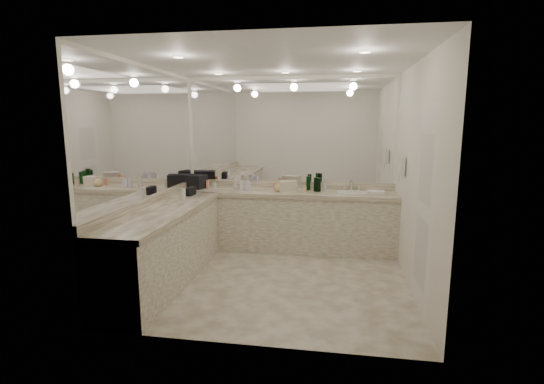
% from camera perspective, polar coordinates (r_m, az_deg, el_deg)
% --- Properties ---
extents(floor, '(3.20, 3.20, 0.00)m').
position_cam_1_polar(floor, '(5.00, 0.47, -12.43)').
color(floor, beige).
rests_on(floor, ground).
extents(ceiling, '(3.20, 3.20, 0.00)m').
position_cam_1_polar(ceiling, '(4.67, 0.52, 18.53)').
color(ceiling, white).
rests_on(ceiling, floor).
extents(wall_back, '(3.20, 0.02, 2.60)m').
position_cam_1_polar(wall_back, '(6.14, 2.59, 4.31)').
color(wall_back, silver).
rests_on(wall_back, floor).
extents(wall_left, '(0.02, 3.00, 2.60)m').
position_cam_1_polar(wall_left, '(5.14, -17.44, 2.76)').
color(wall_left, silver).
rests_on(wall_left, floor).
extents(wall_right, '(0.02, 3.00, 2.60)m').
position_cam_1_polar(wall_right, '(4.70, 20.19, 1.96)').
color(wall_right, silver).
rests_on(wall_right, floor).
extents(vanity_back_base, '(3.20, 0.60, 0.84)m').
position_cam_1_polar(vanity_back_base, '(6.00, 2.19, -4.37)').
color(vanity_back_base, silver).
rests_on(vanity_back_base, floor).
extents(vanity_back_top, '(3.20, 0.64, 0.06)m').
position_cam_1_polar(vanity_back_top, '(5.89, 2.21, -0.15)').
color(vanity_back_top, beige).
rests_on(vanity_back_top, vanity_back_base).
extents(vanity_left_base, '(0.60, 2.40, 0.84)m').
position_cam_1_polar(vanity_left_base, '(4.94, -15.31, -7.90)').
color(vanity_left_base, silver).
rests_on(vanity_left_base, floor).
extents(vanity_left_top, '(0.64, 2.42, 0.06)m').
position_cam_1_polar(vanity_left_top, '(4.82, -15.44, -2.80)').
color(vanity_left_top, beige).
rests_on(vanity_left_top, vanity_left_base).
extents(backsplash_back, '(3.20, 0.04, 0.10)m').
position_cam_1_polar(backsplash_back, '(6.16, 2.54, 1.05)').
color(backsplash_back, beige).
rests_on(backsplash_back, vanity_back_top).
extents(backsplash_left, '(0.04, 3.00, 0.10)m').
position_cam_1_polar(backsplash_left, '(5.19, -17.04, -1.07)').
color(backsplash_left, beige).
rests_on(backsplash_left, vanity_left_top).
extents(mirror_back, '(3.12, 0.01, 1.55)m').
position_cam_1_polar(mirror_back, '(6.10, 2.61, 8.75)').
color(mirror_back, white).
rests_on(mirror_back, wall_back).
extents(mirror_left, '(0.01, 2.92, 1.55)m').
position_cam_1_polar(mirror_left, '(5.10, -17.60, 8.06)').
color(mirror_left, white).
rests_on(mirror_left, wall_left).
extents(sink, '(0.44, 0.44, 0.03)m').
position_cam_1_polar(sink, '(5.86, 11.48, -0.15)').
color(sink, white).
rests_on(sink, vanity_back_top).
extents(faucet, '(0.24, 0.16, 0.14)m').
position_cam_1_polar(faucet, '(6.06, 11.43, 0.90)').
color(faucet, silver).
rests_on(faucet, vanity_back_top).
extents(wall_phone, '(0.06, 0.10, 0.24)m').
position_cam_1_polar(wall_phone, '(5.37, 18.34, 3.54)').
color(wall_phone, white).
rests_on(wall_phone, wall_right).
extents(door, '(0.02, 0.82, 2.10)m').
position_cam_1_polar(door, '(4.25, 21.08, -2.30)').
color(door, white).
rests_on(door, wall_right).
extents(black_toiletry_bag, '(0.43, 0.34, 0.22)m').
position_cam_1_polar(black_toiletry_bag, '(6.27, -11.32, 1.57)').
color(black_toiletry_bag, black).
rests_on(black_toiletry_bag, vanity_back_top).
extents(black_bag_spill, '(0.12, 0.21, 0.11)m').
position_cam_1_polar(black_bag_spill, '(5.63, -11.77, 0.03)').
color(black_bag_spill, black).
rests_on(black_bag_spill, vanity_left_top).
extents(cream_cosmetic_case, '(0.31, 0.26, 0.16)m').
position_cam_1_polar(cream_cosmetic_case, '(5.88, 2.21, 0.91)').
color(cream_cosmetic_case, beige).
rests_on(cream_cosmetic_case, vanity_back_top).
extents(hand_towel, '(0.24, 0.17, 0.04)m').
position_cam_1_polar(hand_towel, '(5.87, 14.81, -0.03)').
color(hand_towel, white).
rests_on(hand_towel, vanity_back_top).
extents(lotion_left, '(0.06, 0.06, 0.14)m').
position_cam_1_polar(lotion_left, '(5.39, -12.73, -0.23)').
color(lotion_left, white).
rests_on(lotion_left, vanity_left_top).
extents(soap_bottle_a, '(0.11, 0.11, 0.21)m').
position_cam_1_polar(soap_bottle_a, '(6.07, -5.28, 1.40)').
color(soap_bottle_a, beige).
rests_on(soap_bottle_a, vanity_back_top).
extents(soap_bottle_b, '(0.10, 0.10, 0.18)m').
position_cam_1_polar(soap_bottle_b, '(5.97, -3.54, 1.16)').
color(soap_bottle_b, silver).
rests_on(soap_bottle_b, vanity_back_top).
extents(soap_bottle_c, '(0.18, 0.18, 0.17)m').
position_cam_1_polar(soap_bottle_c, '(5.85, 1.03, 0.94)').
color(soap_bottle_c, '#DABF79').
rests_on(soap_bottle_c, vanity_back_top).
extents(green_bottle_0, '(0.07, 0.07, 0.20)m').
position_cam_1_polar(green_bottle_0, '(5.86, 6.75, 1.04)').
color(green_bottle_0, '#0F4818').
rests_on(green_bottle_0, vanity_back_top).
extents(green_bottle_1, '(0.07, 0.07, 0.21)m').
position_cam_1_polar(green_bottle_1, '(5.87, 6.42, 1.09)').
color(green_bottle_1, '#0F4818').
rests_on(green_bottle_1, vanity_back_top).
extents(green_bottle_2, '(0.06, 0.06, 0.21)m').
position_cam_1_polar(green_bottle_2, '(6.00, 5.28, 1.28)').
color(green_bottle_2, '#0F4818').
rests_on(green_bottle_2, vanity_back_top).
extents(green_bottle_3, '(0.06, 0.06, 0.18)m').
position_cam_1_polar(green_bottle_3, '(5.96, 6.72, 1.11)').
color(green_bottle_3, '#0F4818').
rests_on(green_bottle_3, vanity_back_top).
extents(amenity_bottle_0, '(0.05, 0.05, 0.15)m').
position_cam_1_polar(amenity_bottle_0, '(5.94, -4.44, 0.93)').
color(amenity_bottle_0, silver).
rests_on(amenity_bottle_0, vanity_back_top).
extents(amenity_bottle_1, '(0.05, 0.05, 0.11)m').
position_cam_1_polar(amenity_bottle_1, '(5.98, 0.54, 0.86)').
color(amenity_bottle_1, '#E57F66').
rests_on(amenity_bottle_1, vanity_back_top).
extents(amenity_bottle_2, '(0.04, 0.04, 0.06)m').
position_cam_1_polar(amenity_bottle_2, '(6.02, 3.43, 0.66)').
color(amenity_bottle_2, '#E0B28C').
rests_on(amenity_bottle_2, vanity_back_top).
extents(amenity_bottle_3, '(0.05, 0.05, 0.13)m').
position_cam_1_polar(amenity_bottle_3, '(6.21, -9.33, 1.12)').
color(amenity_bottle_3, '#E57F66').
rests_on(amenity_bottle_3, vanity_back_top).
extents(amenity_bottle_4, '(0.06, 0.06, 0.08)m').
position_cam_1_polar(amenity_bottle_4, '(6.26, -8.35, 1.00)').
color(amenity_bottle_4, silver).
rests_on(amenity_bottle_4, vanity_back_top).
extents(amenity_bottle_5, '(0.05, 0.05, 0.08)m').
position_cam_1_polar(amenity_bottle_5, '(5.83, 4.76, 0.43)').
color(amenity_bottle_5, '#E0B28C').
rests_on(amenity_bottle_5, vanity_back_top).
extents(amenity_bottle_6, '(0.06, 0.06, 0.07)m').
position_cam_1_polar(amenity_bottle_6, '(5.86, 1.67, 0.44)').
color(amenity_bottle_6, '#F2D84C').
rests_on(amenity_bottle_6, vanity_back_top).
extents(amenity_bottle_7, '(0.05, 0.05, 0.11)m').
position_cam_1_polar(amenity_bottle_7, '(5.96, 7.61, 0.72)').
color(amenity_bottle_7, silver).
rests_on(amenity_bottle_7, vanity_back_top).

